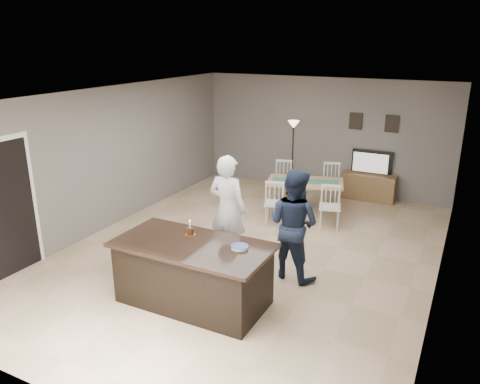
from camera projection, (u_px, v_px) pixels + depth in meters
The scene contains 14 objects.
floor at pixel (250, 252), 8.13m from camera, with size 8.00×8.00×0.00m, color tan.
room_shell at pixel (250, 159), 7.61m from camera, with size 8.00×8.00×8.00m.
kitchen_island at pixel (193, 273), 6.47m from camera, with size 2.15×1.10×0.90m.
tv_console at pixel (368, 187), 10.72m from camera, with size 1.20×0.40×0.60m, color brown.
television at pixel (371, 162), 10.60m from camera, with size 0.91×0.12×0.53m, color black.
tv_screen_glow at pixel (370, 163), 10.53m from camera, with size 0.78×0.78×0.00m, color orange.
picture_frames at pixel (374, 122), 10.46m from camera, with size 1.10×0.02×0.38m.
doorway at pixel (7, 197), 7.08m from camera, with size 0.00×2.10×2.65m.
woman at pixel (228, 210), 7.55m from camera, with size 0.66×0.43×1.82m, color silver.
man at pixel (294, 224), 7.07m from camera, with size 0.84×0.66×1.73m, color #172034.
birthday_cake at pixel (190, 231), 6.61m from camera, with size 0.14×0.14×0.22m.
plate_stack at pixel (240, 247), 6.18m from camera, with size 0.24×0.24×0.04m.
dining_table at pixel (305, 187), 9.72m from camera, with size 1.89×2.08×0.94m.
floor_lamp at pixel (293, 138), 10.76m from camera, with size 0.26×0.26×1.75m.
Camera 1 is at (3.20, -6.67, 3.55)m, focal length 35.00 mm.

